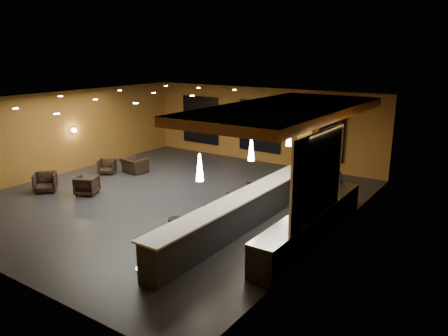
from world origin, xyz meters
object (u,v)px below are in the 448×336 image
Objects in this scene: armchair_c at (107,167)px; bar_stool_0 at (143,250)px; bar_stool_5 at (276,182)px; bar_stool_1 at (176,229)px; pendant_0 at (200,167)px; staff_a at (311,185)px; prep_counter at (311,225)px; pendant_2 at (289,136)px; armchair_d at (134,165)px; bar_stool_2 at (209,215)px; bar_stool_3 at (233,201)px; bar_stool_4 at (252,189)px; staff_c at (332,185)px; column at (307,145)px; pendant_1 at (251,149)px; armchair_b at (87,185)px; armchair_a at (45,182)px; bar_counter at (242,213)px; staff_b at (333,182)px.

armchair_c is 0.87× the size of bar_stool_0.
bar_stool_1 is at bearing -91.32° from bar_stool_5.
staff_a is at bearing 77.51° from pendant_0.
pendant_2 is at bearing 128.66° from prep_counter.
bar_stool_2 is (6.44, -3.30, 0.18)m from armchair_d.
staff_a is 1.98× the size of bar_stool_3.
bar_stool_0 is 5.56m from bar_stool_4.
pendant_2 is 2.20m from staff_c.
prep_counter is 3.73m from pendant_0.
prep_counter is 4.75m from column.
pendant_1 is 2.59m from bar_stool_4.
column is 4.17m from bar_stool_3.
column reaches higher than staff_c.
armchair_b is (-6.44, -3.45, -2.00)m from pendant_2.
armchair_a is 0.96× the size of bar_stool_1.
pendant_0 is at bearing -62.25° from bar_stool_2.
staff_c is 3.47m from bar_stool_3.
pendant_1 reaches higher than armchair_a.
pendant_2 is at bearing 90.00° from pendant_1.
armchair_b is at bearing 166.45° from pendant_0.
bar_stool_3 is (7.25, 1.79, 0.19)m from armchair_a.
staff_c is at bearing -22.61° from armchair_a.
staff_a reaches higher than staff_c.
bar_stool_4 is at bearing -171.49° from staff_a.
armchair_d is 6.28m from bar_stool_4.
bar_counter is at bearing -47.91° from armchair_c.
bar_stool_2 is 4.06m from bar_stool_5.
bar_stool_3 is (-0.02, 1.30, 0.05)m from bar_stool_2.
prep_counter is at bearing 55.96° from bar_stool_0.
armchair_a is 7.27m from bar_stool_1.
armchair_b is 5.73m from bar_stool_2.
pendant_0 is at bearing -83.13° from bar_stool_5.
pendant_1 is 0.92× the size of armchair_b.
bar_stool_2 is (5.72, -0.18, 0.15)m from armchair_b.
armchair_a is at bearing 162.45° from bar_stool_0.
bar_counter is 9.27× the size of bar_stool_3.
pendant_1 reaches higher than armchair_b.
bar_stool_5 is (6.50, 0.76, 0.18)m from armchair_d.
bar_stool_2 is at bearing -90.94° from bar_stool_5.
staff_b is at bearing 52.58° from bar_stool_3.
bar_stool_0 reaches higher than armchair_d.
pendant_2 reaches higher than armchair_c.
bar_stool_0 is 2.81m from bar_stool_2.
bar_stool_4 is 1.34m from bar_stool_5.
pendant_2 is at bearing -90.00° from column.
bar_stool_2 is at bearing -86.19° from bar_stool_4.
armchair_b is 0.92× the size of bar_stool_4.
bar_counter is 3.52m from pendant_2.
bar_counter is 8.07m from armchair_a.
staff_b is at bearing 73.11° from bar_stool_0.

